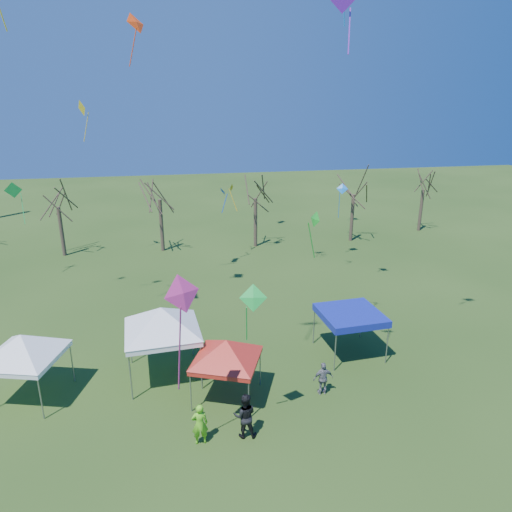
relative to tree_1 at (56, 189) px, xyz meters
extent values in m
plane|color=#274415|center=(10.77, -24.65, -5.79)|extent=(140.00, 140.00, 0.00)
cylinder|color=#3D2D21|center=(0.00, 0.00, -3.65)|extent=(0.32, 0.32, 4.28)
cylinder|color=#3D2D21|center=(8.40, -0.27, -3.47)|extent=(0.32, 0.32, 4.64)
cylinder|color=#3D2D21|center=(16.80, -0.60, -3.55)|extent=(0.32, 0.32, 4.49)
cylinder|color=#3D2D21|center=(26.12, -0.65, -3.56)|extent=(0.32, 0.32, 4.47)
cylinder|color=#3D2D21|center=(34.49, 1.42, -3.68)|extent=(0.32, 0.32, 4.23)
cylinder|color=gray|center=(1.51, -19.29, -4.82)|extent=(0.06, 0.06, 1.95)
cylinder|color=gray|center=(3.34, -22.70, -4.82)|extent=(0.06, 0.06, 1.95)
cylinder|color=gray|center=(4.13, -20.08, -4.82)|extent=(0.06, 0.06, 1.95)
cube|color=white|center=(2.43, -20.99, -3.72)|extent=(3.65, 3.65, 0.23)
pyramid|color=white|center=(2.43, -20.99, -2.63)|extent=(3.96, 3.96, 0.98)
cylinder|color=gray|center=(6.92, -22.07, -4.67)|extent=(0.07, 0.07, 2.24)
cylinder|color=gray|center=(6.72, -18.94, -4.67)|extent=(0.07, 0.07, 2.24)
cylinder|color=gray|center=(10.05, -21.86, -4.67)|extent=(0.07, 0.07, 2.24)
cylinder|color=gray|center=(9.84, -18.73, -4.67)|extent=(0.07, 0.07, 2.24)
cube|color=white|center=(8.38, -20.40, -3.42)|extent=(3.57, 3.57, 0.27)
pyramid|color=white|center=(8.38, -20.40, -2.17)|extent=(4.74, 4.74, 1.12)
cylinder|color=gray|center=(9.46, -23.41, -4.89)|extent=(0.05, 0.05, 1.80)
cylinder|color=gray|center=(10.44, -21.09, -4.89)|extent=(0.05, 0.05, 1.80)
cylinder|color=gray|center=(11.78, -24.39, -4.89)|extent=(0.05, 0.05, 1.80)
cylinder|color=gray|center=(12.76, -22.07, -4.89)|extent=(0.05, 0.05, 1.80)
cube|color=red|center=(11.11, -22.74, -3.89)|extent=(3.53, 3.53, 0.22)
pyramid|color=red|center=(11.11, -22.74, -2.88)|extent=(3.52, 3.52, 0.90)
cylinder|color=gray|center=(16.59, -21.65, -4.78)|extent=(0.06, 0.06, 2.02)
cylinder|color=gray|center=(16.43, -18.83, -4.78)|extent=(0.06, 0.06, 2.02)
cylinder|color=gray|center=(19.41, -21.49, -4.78)|extent=(0.06, 0.06, 2.02)
cylinder|color=gray|center=(19.25, -18.67, -4.78)|extent=(0.06, 0.06, 2.02)
cube|color=#0D198E|center=(17.92, -20.16, -3.65)|extent=(3.19, 3.19, 0.24)
cube|color=#0D198E|center=(17.92, -20.16, -3.47)|extent=(3.19, 3.19, 0.12)
imported|color=slate|center=(15.41, -23.31, -4.99)|extent=(0.94, 0.42, 1.59)
imported|color=#6AD121|center=(9.68, -25.41, -4.91)|extent=(0.66, 0.45, 1.76)
imported|color=black|center=(11.46, -25.35, -4.84)|extent=(1.03, 0.86, 1.90)
cone|color=gold|center=(14.24, -3.25, 0.21)|extent=(0.51, 0.67, 0.68)
cube|color=gold|center=(14.43, -2.95, -0.90)|extent=(0.66, 0.43, 1.90)
cone|color=blue|center=(13.38, -4.71, 0.21)|extent=(0.62, 0.84, 0.68)
cube|color=blue|center=(13.45, -4.95, -0.72)|extent=(0.53, 0.18, 1.49)
cone|color=#FF420D|center=(7.88, -10.38, 11.17)|extent=(1.51, 1.56, 1.21)
cube|color=#FF420D|center=(7.63, -10.67, 9.82)|extent=(0.64, 0.57, 2.02)
cube|color=purple|center=(15.32, -24.20, 9.10)|extent=(0.23, 0.55, 1.50)
cone|color=#189C22|center=(16.38, -18.35, 1.14)|extent=(0.43, 0.88, 0.84)
cube|color=#189C22|center=(16.32, -18.12, -0.07)|extent=(0.51, 0.16, 2.00)
cone|color=green|center=(11.79, -25.41, 0.21)|extent=(1.08, 0.65, 0.96)
cube|color=green|center=(11.55, -25.37, -0.82)|extent=(0.14, 0.52, 1.57)
cone|color=green|center=(-1.56, -5.55, 1.00)|extent=(1.21, 0.53, 1.17)
cube|color=green|center=(-1.16, -5.46, -0.37)|extent=(0.22, 0.84, 2.16)
cone|color=#CB2D7E|center=(9.29, -26.05, 0.86)|extent=(1.45, 1.15, 1.28)
cube|color=#CB2D7E|center=(9.08, -26.16, -1.17)|extent=(0.28, 0.47, 3.39)
cube|color=#1686EF|center=(18.54, -15.24, 11.35)|extent=(0.29, 0.27, 1.53)
cone|color=yellow|center=(3.15, -1.95, 6.44)|extent=(0.95, 1.22, 1.21)
cube|color=yellow|center=(3.32, -2.22, 5.05)|extent=(0.58, 0.38, 2.16)
cone|color=blue|center=(23.00, -5.50, 0.21)|extent=(1.06, 0.84, 0.83)
cube|color=blue|center=(22.83, -5.44, -1.14)|extent=(0.19, 0.39, 2.24)
camera|label=1|loc=(8.95, -40.11, 6.85)|focal=32.00mm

